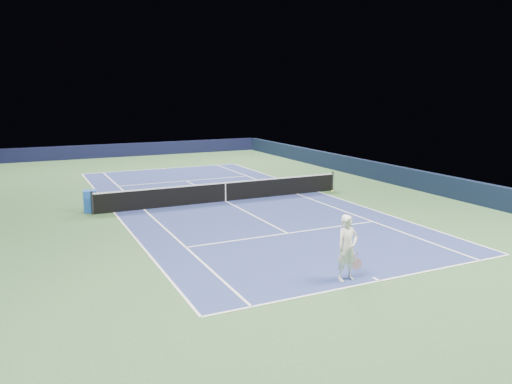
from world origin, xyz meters
name	(u,v)px	position (x,y,z in m)	size (l,w,h in m)	color
ground	(226,201)	(0.00, 0.00, 0.00)	(40.00, 40.00, 0.00)	#32562F
wall_far	(138,149)	(0.00, 19.82, 0.55)	(22.00, 0.35, 1.10)	black
wall_right	(395,175)	(10.82, 0.00, 0.55)	(0.35, 40.00, 1.10)	#101A32
court_surface	(226,201)	(0.00, 0.00, 0.00)	(10.97, 23.77, 0.01)	navy
baseline_far	(163,169)	(0.00, 11.88, 0.01)	(10.97, 0.08, 0.00)	white
baseline_near	(380,281)	(0.00, -11.88, 0.01)	(10.97, 0.08, 0.00)	white
sideline_doubles_right	(318,192)	(5.49, 0.00, 0.01)	(0.08, 23.77, 0.00)	white
sideline_doubles_left	(114,212)	(-5.49, 0.00, 0.01)	(0.08, 23.77, 0.00)	white
sideline_singles_right	(297,194)	(4.12, 0.00, 0.01)	(0.08, 23.77, 0.00)	white
sideline_singles_left	(144,209)	(-4.12, 0.00, 0.01)	(0.08, 23.77, 0.00)	white
service_line_far	(186,181)	(0.00, 6.40, 0.01)	(8.23, 0.08, 0.00)	white
service_line_near	(288,233)	(0.00, -6.40, 0.01)	(8.23, 0.08, 0.00)	white
center_service_line	(226,201)	(0.00, 0.00, 0.01)	(0.08, 12.80, 0.00)	white
center_mark_far	(163,169)	(0.00, 11.73, 0.01)	(0.08, 0.30, 0.00)	white
center_mark_near	(376,279)	(0.00, -11.73, 0.01)	(0.08, 0.30, 0.00)	white
tennis_net	(225,191)	(0.00, 0.00, 0.50)	(12.90, 0.10, 1.07)	black
sponsor_cube	(91,201)	(-6.40, 0.56, 0.51)	(0.68, 0.63, 1.02)	#1E52B4
tennis_player	(347,248)	(-0.83, -11.39, 0.98)	(0.87, 1.30, 2.48)	white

